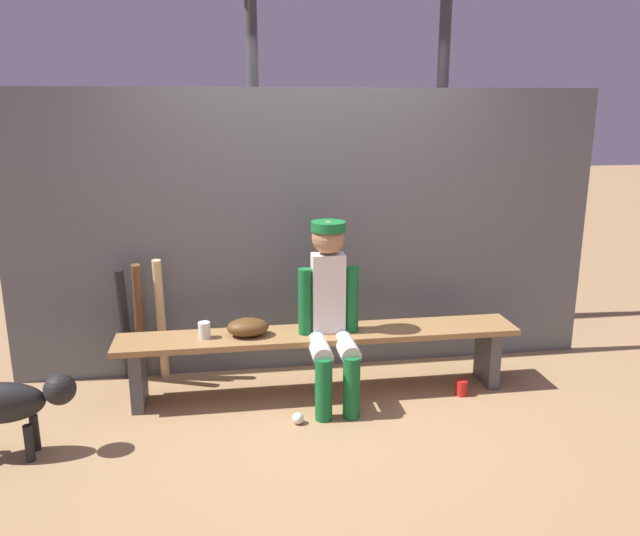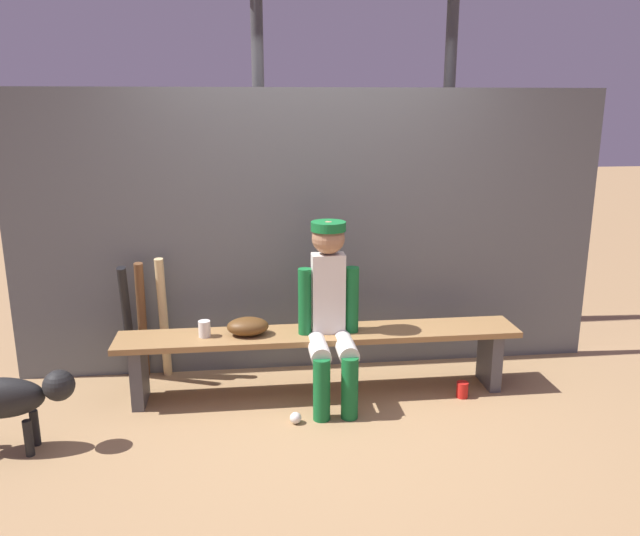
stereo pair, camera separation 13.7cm
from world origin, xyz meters
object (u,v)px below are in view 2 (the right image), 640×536
cup_on_ground (462,390)px  dugout_bench (320,345)px  bat_aluminum_black (128,323)px  scoreboard (364,3)px  dog (8,398)px  baseball_glove (248,326)px  baseball (296,418)px  player_seated (330,308)px  bat_wood_dark (142,321)px  cup_on_bench (204,329)px  bat_wood_natural (164,318)px

cup_on_ground → dugout_bench: bearing=169.4°
dugout_bench → bat_aluminum_black: (-1.34, 0.37, 0.08)m
bat_aluminum_black → scoreboard: 3.13m
dog → bat_aluminum_black: bearing=60.6°
baseball_glove → baseball: (0.28, -0.41, -0.48)m
dugout_bench → scoreboard: bearing=69.3°
bat_aluminum_black → cup_on_ground: 2.40m
player_seated → baseball: player_seated is taller
player_seated → dugout_bench: bearing=117.3°
player_seated → bat_wood_dark: player_seated is taller
dugout_bench → scoreboard: size_ratio=0.70×
baseball_glove → cup_on_ground: baseball_glove is taller
player_seated → bat_wood_dark: size_ratio=1.37×
dugout_bench → bat_wood_dark: bat_wood_dark is taller
bat_wood_dark → cup_on_ground: bat_wood_dark is taller
bat_wood_dark → bat_aluminum_black: 0.10m
bat_wood_dark → cup_on_bench: size_ratio=8.08×
baseball → scoreboard: size_ratio=0.02×
bat_wood_dark → scoreboard: size_ratio=0.23×
bat_wood_natural → scoreboard: 2.97m
bat_wood_natural → baseball: bearing=-42.5°
player_seated → cup_on_bench: player_seated is taller
baseball → cup_on_ground: size_ratio=0.67×
dugout_bench → cup_on_ground: dugout_bench is taller
baseball_glove → baseball: size_ratio=3.78×
bat_wood_natural → scoreboard: scoreboard is taller
player_seated → baseball_glove: (-0.54, 0.11, -0.14)m
dugout_bench → bat_aluminum_black: 1.39m
dugout_bench → dog: dog is taller
player_seated → baseball_glove: 0.57m
player_seated → bat_aluminum_black: 1.49m
baseball_glove → scoreboard: bearing=53.7°
dugout_bench → cup_on_bench: (-0.78, -0.00, 0.15)m
dugout_bench → cup_on_ground: bearing=-10.6°
bat_wood_natural → cup_on_bench: (0.32, -0.40, 0.05)m
baseball_glove → bat_wood_natural: (-0.60, 0.40, -0.06)m
bat_aluminum_black → scoreboard: bearing=28.4°
bat_aluminum_black → dog: 1.06m
bat_wood_natural → bat_aluminum_black: (-0.25, -0.03, -0.01)m
player_seated → bat_wood_natural: 1.27m
baseball_glove → cup_on_ground: size_ratio=2.55×
dugout_bench → scoreboard: scoreboard is taller
player_seated → cup_on_ground: player_seated is taller
bat_aluminum_black → cup_on_bench: bat_aluminum_black is taller
dugout_bench → bat_aluminum_black: bat_aluminum_black is taller
bat_aluminum_black → baseball: bearing=-34.5°
cup_on_ground → player_seated: bearing=175.4°
cup_on_bench → baseball_glove: bearing=0.2°
scoreboard → dog: bearing=-141.0°
baseball → cup_on_bench: 0.85m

